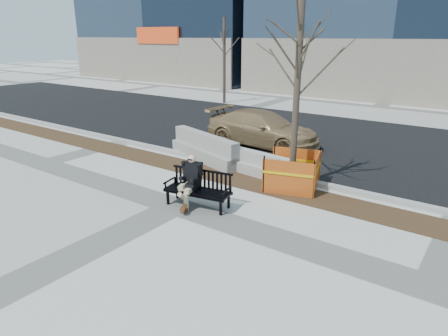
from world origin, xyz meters
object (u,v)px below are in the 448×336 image
Objects in this scene: bench at (198,206)px; sedan at (262,145)px; jersey_barrier_right at (254,174)px; seated_man at (191,204)px; jersey_barrier_left at (205,160)px; tree_fence at (291,187)px.

sedan is at bearing 95.41° from bench.
bench is at bearing -80.72° from jersey_barrier_right.
seated_man is 0.39× the size of jersey_barrier_left.
jersey_barrier_left is at bearing 170.75° from tree_fence.
sedan is (-3.10, 3.58, 0.00)m from tree_fence.
sedan is at bearing 123.56° from jersey_barrier_right.
jersey_barrier_right is (-1.48, 0.35, 0.00)m from tree_fence.
tree_fence is at bearing -6.38° from jersey_barrier_right.
bench is 0.33× the size of tree_fence.
tree_fence reaches higher than bench.
sedan is 3.03m from jersey_barrier_left.
sedan is at bearing 96.16° from jersey_barrier_left.
jersey_barrier_right is (1.62, -3.23, 0.00)m from sedan.
tree_fence reaches higher than seated_man.
jersey_barrier_left is 2.20m from jersey_barrier_right.
sedan is at bearing 130.90° from tree_fence.
bench reaches higher than jersey_barrier_right.
seated_man reaches higher than jersey_barrier_left.
jersey_barrier_right is (0.11, 2.99, 0.00)m from seated_man.
tree_fence is 3.72m from jersey_barrier_left.
jersey_barrier_left is (-2.07, 3.24, 0.00)m from seated_man.
bench is at bearing -162.72° from sedan.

